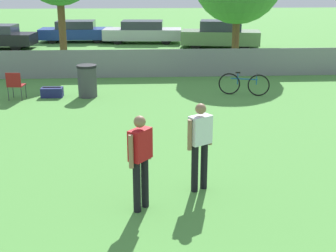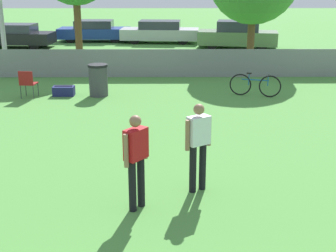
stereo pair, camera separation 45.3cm
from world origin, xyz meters
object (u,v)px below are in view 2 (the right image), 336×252
(bicycle_sideline, at_px, (255,85))
(gear_bag_sideline, at_px, (64,91))
(player_receiver_white, at_px, (198,141))
(parked_car_dark, at_px, (16,36))
(trash_bin, at_px, (98,80))
(parked_car_blue, at_px, (94,31))
(player_defender_red, at_px, (136,156))
(parked_car_silver, at_px, (160,32))
(folding_chair_sideline, at_px, (28,82))
(parked_car_olive, at_px, (238,35))

(bicycle_sideline, distance_m, gear_bag_sideline, 6.37)
(player_receiver_white, xyz_separation_m, parked_car_dark, (-8.88, 18.44, -0.32))
(player_receiver_white, relative_size, gear_bag_sideline, 2.38)
(trash_bin, distance_m, parked_car_blue, 13.88)
(gear_bag_sideline, xyz_separation_m, parked_car_dark, (-4.91, 11.14, 0.49))
(player_defender_red, xyz_separation_m, parked_car_silver, (0.22, 21.05, -0.32))
(player_receiver_white, height_order, folding_chair_sideline, player_receiver_white)
(bicycle_sideline, relative_size, trash_bin, 1.55)
(trash_bin, xyz_separation_m, parked_car_blue, (-2.07, 13.73, 0.10))
(player_defender_red, bearing_deg, trash_bin, 49.57)
(player_defender_red, bearing_deg, bicycle_sideline, 13.57)
(parked_car_dark, bearing_deg, parked_car_silver, 17.93)
(player_receiver_white, height_order, player_defender_red, same)
(bicycle_sideline, height_order, parked_car_blue, parked_car_blue)
(gear_bag_sideline, relative_size, parked_car_blue, 0.16)
(player_receiver_white, distance_m, parked_car_blue, 21.56)
(gear_bag_sideline, bearing_deg, bicycle_sideline, -1.27)
(player_defender_red, height_order, parked_car_olive, player_defender_red)
(bicycle_sideline, bearing_deg, parked_car_blue, 134.19)
(parked_car_blue, relative_size, parked_car_silver, 0.91)
(player_receiver_white, distance_m, parked_car_olive, 18.46)
(parked_car_silver, bearing_deg, parked_car_blue, 175.49)
(parked_car_olive, bearing_deg, player_receiver_white, -90.34)
(bicycle_sideline, bearing_deg, folding_chair_sideline, -162.15)
(player_receiver_white, height_order, parked_car_dark, player_receiver_white)
(trash_bin, bearing_deg, parked_car_dark, 118.58)
(folding_chair_sideline, height_order, parked_car_blue, parked_car_blue)
(parked_car_dark, relative_size, parked_car_silver, 0.89)
(bicycle_sideline, distance_m, parked_car_silver, 13.60)
(folding_chair_sideline, bearing_deg, trash_bin, -166.64)
(folding_chair_sideline, relative_size, gear_bag_sideline, 1.30)
(player_receiver_white, height_order, trash_bin, player_receiver_white)
(parked_car_silver, bearing_deg, folding_chair_sideline, -102.68)
(gear_bag_sideline, distance_m, parked_car_blue, 13.74)
(player_defender_red, relative_size, parked_car_silver, 0.35)
(player_receiver_white, relative_size, parked_car_silver, 0.35)
(player_receiver_white, bearing_deg, player_defender_red, 179.99)
(parked_car_olive, bearing_deg, parked_car_silver, 163.21)
(bicycle_sideline, height_order, trash_bin, trash_bin)
(folding_chair_sideline, bearing_deg, player_defender_red, 123.23)
(parked_car_dark, bearing_deg, trash_bin, -56.91)
(parked_car_olive, bearing_deg, parked_car_blue, 171.41)
(player_receiver_white, relative_size, parked_car_dark, 0.39)
(parked_car_blue, bearing_deg, bicycle_sideline, -61.37)
(folding_chair_sideline, distance_m, bicycle_sideline, 7.45)
(player_defender_red, distance_m, trash_bin, 8.17)
(folding_chair_sideline, distance_m, parked_car_blue, 14.02)
(player_defender_red, height_order, parked_car_silver, player_defender_red)
(player_defender_red, bearing_deg, parked_car_dark, 59.60)
(bicycle_sideline, height_order, parked_car_dark, parked_car_dark)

